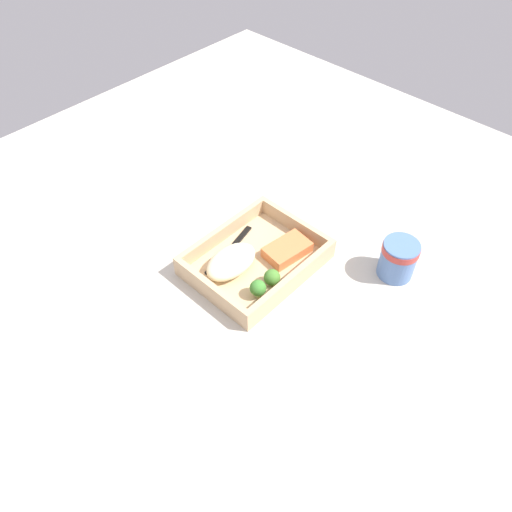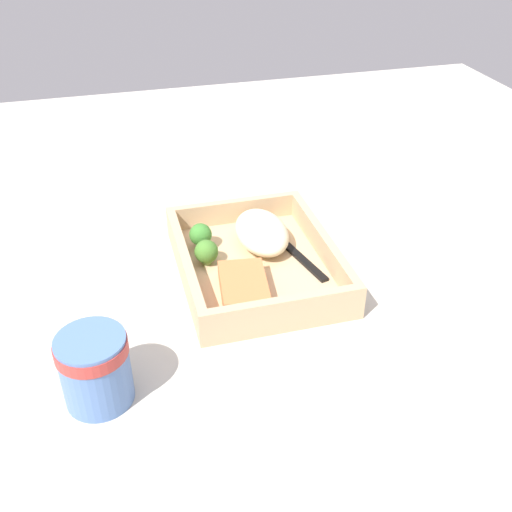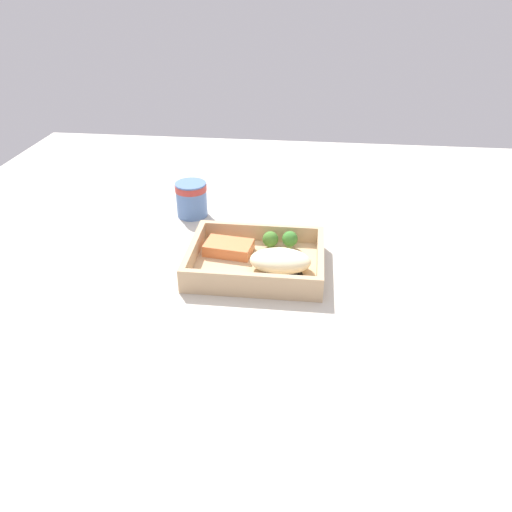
% 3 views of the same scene
% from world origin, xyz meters
% --- Properties ---
extents(ground_plane, '(1.60, 1.60, 0.02)m').
position_xyz_m(ground_plane, '(0.00, 0.00, -0.01)').
color(ground_plane, '#BDB7AA').
extents(takeout_tray, '(0.26, 0.20, 0.01)m').
position_xyz_m(takeout_tray, '(0.00, 0.00, 0.01)').
color(takeout_tray, tan).
rests_on(takeout_tray, ground_plane).
extents(tray_rim, '(0.26, 0.20, 0.03)m').
position_xyz_m(tray_rim, '(0.00, 0.00, 0.03)').
color(tray_rim, tan).
rests_on(tray_rim, takeout_tray).
extents(salmon_fillet, '(0.10, 0.07, 0.02)m').
position_xyz_m(salmon_fillet, '(-0.06, 0.03, 0.02)').
color(salmon_fillet, '#DD7642').
rests_on(salmon_fillet, takeout_tray).
extents(mashed_potatoes, '(0.11, 0.07, 0.04)m').
position_xyz_m(mashed_potatoes, '(0.05, -0.02, 0.03)').
color(mashed_potatoes, '#F1E7BA').
rests_on(mashed_potatoes, takeout_tray).
extents(broccoli_floret_1, '(0.03, 0.03, 0.03)m').
position_xyz_m(broccoli_floret_1, '(0.02, 0.06, 0.03)').
color(broccoli_floret_1, '#81A351').
rests_on(broccoli_floret_1, takeout_tray).
extents(broccoli_floret_2, '(0.03, 0.03, 0.04)m').
position_xyz_m(broccoli_floret_2, '(0.06, 0.06, 0.03)').
color(broccoli_floret_2, '#7DA464').
rests_on(broccoli_floret_2, takeout_tray).
extents(fork, '(0.16, 0.05, 0.00)m').
position_xyz_m(fork, '(0.03, -0.06, 0.01)').
color(fork, black).
rests_on(fork, takeout_tray).
extents(paper_cup, '(0.07, 0.07, 0.08)m').
position_xyz_m(paper_cup, '(-0.17, 0.22, 0.04)').
color(paper_cup, '#5174AF').
rests_on(paper_cup, ground_plane).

